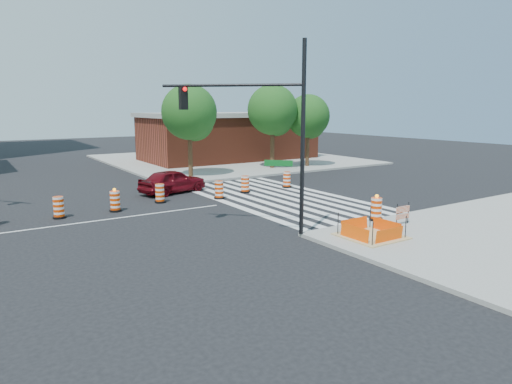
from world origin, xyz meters
TOP-DOWN VIEW (x-y plane):
  - ground at (0.00, 0.00)m, footprint 120.00×120.00m
  - sidewalk_ne at (18.00, 18.00)m, footprint 22.00×22.00m
  - crosswalk_east at (10.95, 0.00)m, footprint 6.75×13.50m
  - lane_centerline at (0.00, 0.00)m, footprint 14.00×0.12m
  - excavation_pit at (9.00, -9.00)m, footprint 2.20×2.20m
  - brick_storefront at (18.00, 18.00)m, footprint 16.50×8.50m
  - red_coupe at (6.49, 4.63)m, footprint 4.53×2.78m
  - signal_pole_se at (5.88, -6.08)m, footprint 4.19×3.99m
  - pit_drum at (11.15, -7.28)m, footprint 0.60×0.60m
  - barricade at (11.55, -8.39)m, footprint 0.81×0.04m
  - tree_north_c at (9.98, 9.49)m, footprint 3.97×3.97m
  - tree_north_d at (17.63, 10.02)m, footprint 4.10×4.09m
  - tree_north_e at (20.89, 9.43)m, footprint 3.67×3.65m
  - median_drum_4 at (-0.50, 1.47)m, footprint 0.60×0.60m
  - median_drum_5 at (2.11, 1.46)m, footprint 0.60×0.60m
  - median_drum_6 at (4.77, 2.27)m, footprint 0.60×0.60m
  - median_drum_7 at (7.97, 1.46)m, footprint 0.60×0.60m
  - median_drum_8 at (10.21, 2.29)m, footprint 0.60×0.60m
  - median_drum_9 at (13.37, 2.31)m, footprint 0.60×0.60m

SIDE VIEW (x-z plane):
  - ground at x=0.00m, z-range 0.00..0.00m
  - lane_centerline at x=0.00m, z-range 0.00..0.01m
  - crosswalk_east at x=10.95m, z-range 0.00..0.01m
  - sidewalk_ne at x=18.00m, z-range 0.00..0.15m
  - excavation_pit at x=9.00m, z-range -0.23..0.67m
  - median_drum_4 at x=-0.50m, z-range -0.03..0.99m
  - median_drum_6 at x=4.77m, z-range -0.03..0.99m
  - median_drum_7 at x=7.97m, z-range -0.03..0.99m
  - median_drum_8 at x=10.21m, z-range -0.03..0.99m
  - median_drum_9 at x=13.37m, z-range -0.03..0.99m
  - median_drum_5 at x=2.11m, z-range -0.10..1.08m
  - pit_drum at x=11.15m, z-range 0.05..1.23m
  - barricade at x=11.55m, z-range 0.20..1.15m
  - red_coupe at x=6.49m, z-range 0.00..1.44m
  - brick_storefront at x=18.00m, z-range 0.02..4.62m
  - tree_north_e at x=20.89m, z-range 1.06..7.26m
  - tree_north_c at x=9.98m, z-range 1.16..7.91m
  - signal_pole_se at x=5.88m, z-range 0.86..8.33m
  - tree_north_d at x=17.63m, z-range 1.19..8.13m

